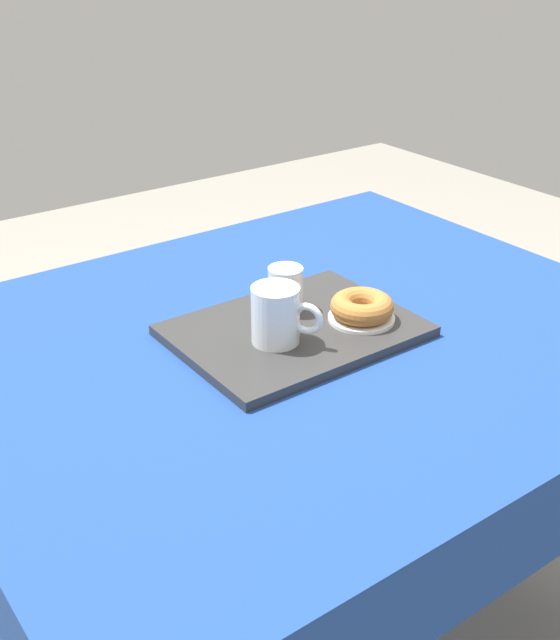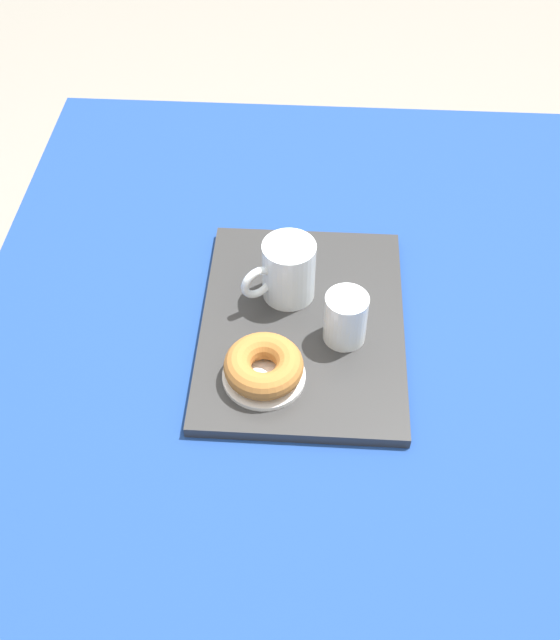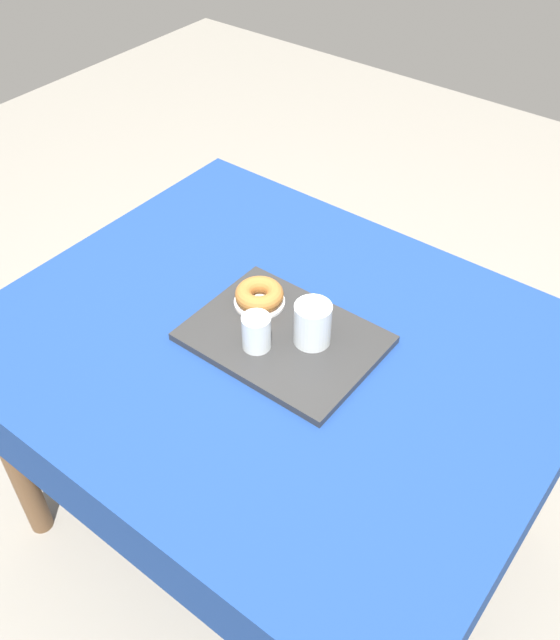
% 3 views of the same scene
% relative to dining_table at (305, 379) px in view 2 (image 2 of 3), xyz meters
% --- Properties ---
extents(ground_plane, '(6.00, 6.00, 0.00)m').
position_rel_dining_table_xyz_m(ground_plane, '(0.00, 0.00, -0.66)').
color(ground_plane, gray).
extents(dining_table, '(1.27, 1.05, 0.76)m').
position_rel_dining_table_xyz_m(dining_table, '(0.00, 0.00, 0.00)').
color(dining_table, navy).
rests_on(dining_table, ground).
extents(serving_tray, '(0.41, 0.31, 0.02)m').
position_rel_dining_table_xyz_m(serving_tray, '(-0.02, -0.01, 0.11)').
color(serving_tray, '#2D2D2D').
rests_on(serving_tray, dining_table).
extents(tea_mug_left, '(0.09, 0.11, 0.10)m').
position_rel_dining_table_xyz_m(tea_mug_left, '(-0.08, -0.03, 0.17)').
color(tea_mug_left, white).
rests_on(tea_mug_left, serving_tray).
extents(water_glass_near, '(0.06, 0.06, 0.08)m').
position_rel_dining_table_xyz_m(water_glass_near, '(0.01, 0.06, 0.16)').
color(water_glass_near, white).
rests_on(water_glass_near, serving_tray).
extents(donut_plate_left, '(0.12, 0.12, 0.01)m').
position_rel_dining_table_xyz_m(donut_plate_left, '(0.09, -0.06, 0.12)').
color(donut_plate_left, white).
rests_on(donut_plate_left, serving_tray).
extents(sugar_donut_left, '(0.11, 0.11, 0.04)m').
position_rel_dining_table_xyz_m(sugar_donut_left, '(0.09, -0.06, 0.15)').
color(sugar_donut_left, '#A3662D').
rests_on(sugar_donut_left, donut_plate_left).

